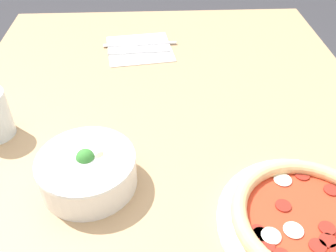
# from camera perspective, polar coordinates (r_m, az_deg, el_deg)

# --- Properties ---
(dining_table) EXTENTS (1.39, 0.96, 0.73)m
(dining_table) POSITION_cam_1_polar(r_m,az_deg,el_deg) (0.81, 0.26, -8.05)
(dining_table) COLOR tan
(dining_table) RESTS_ON ground_plane
(pizza) EXTENTS (0.29, 0.29, 0.04)m
(pizza) POSITION_cam_1_polar(r_m,az_deg,el_deg) (0.65, 20.57, -13.29)
(pizza) COLOR white
(pizza) RESTS_ON dining_table
(bowl) EXTENTS (0.17, 0.17, 0.08)m
(bowl) POSITION_cam_1_polar(r_m,az_deg,el_deg) (0.67, -12.16, -6.41)
(bowl) COLOR white
(bowl) RESTS_ON dining_table
(napkin) EXTENTS (0.20, 0.20, 0.00)m
(napkin) POSITION_cam_1_polar(r_m,az_deg,el_deg) (1.10, -4.35, 11.65)
(napkin) COLOR white
(napkin) RESTS_ON dining_table
(fork) EXTENTS (0.02, 0.18, 0.00)m
(fork) POSITION_cam_1_polar(r_m,az_deg,el_deg) (1.07, -4.27, 11.18)
(fork) COLOR silver
(fork) RESTS_ON napkin
(knife) EXTENTS (0.02, 0.21, 0.01)m
(knife) POSITION_cam_1_polar(r_m,az_deg,el_deg) (1.12, -3.86, 12.37)
(knife) COLOR silver
(knife) RESTS_ON napkin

